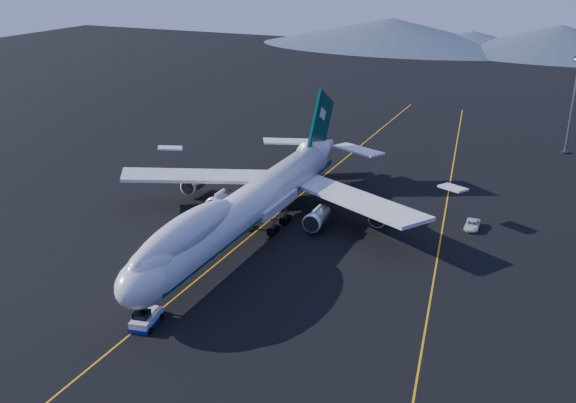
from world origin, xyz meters
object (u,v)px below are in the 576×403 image
at_px(service_van, 472,225).
at_px(boeing_747, 248,205).
at_px(pushback_tug, 146,320).
at_px(floodlight_mast, 573,106).

bearing_deg(service_van, boeing_747, -151.80).
xyz_separation_m(boeing_747, pushback_tug, (0.53, -29.53, -5.10)).
relative_size(service_van, floodlight_mast, 0.23).
bearing_deg(pushback_tug, boeing_747, 80.66).
distance_m(service_van, floodlight_mast, 57.35).
bearing_deg(service_van, floodlight_mast, 75.45).
xyz_separation_m(boeing_747, floodlight_mast, (46.44, 74.08, 5.65)).
distance_m(pushback_tug, floodlight_mast, 113.84).
xyz_separation_m(service_van, floodlight_mast, (12.74, 54.87, 10.75)).
height_order(boeing_747, service_van, boeing_747).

